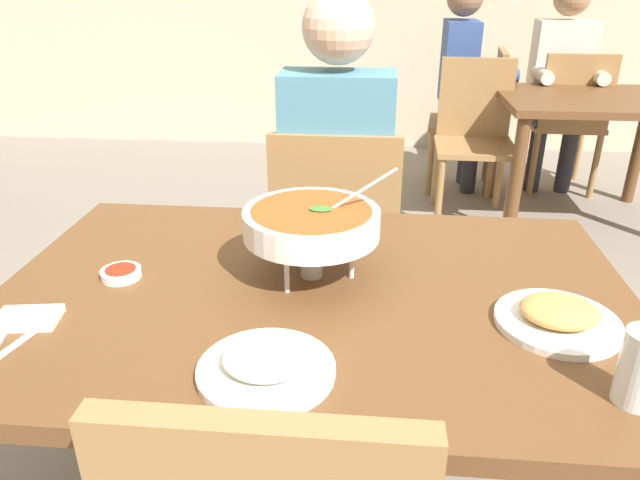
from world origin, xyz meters
TOP-DOWN VIEW (x-y plane):
  - dining_table_main at (0.00, 0.00)m, footprint 1.38×0.92m
  - chair_diner_main at (-0.00, 0.74)m, footprint 0.44×0.44m
  - diner_main at (0.00, 0.78)m, footprint 0.40×0.45m
  - curry_bowl at (-0.01, 0.06)m, footprint 0.33×0.30m
  - rice_plate at (-0.05, -0.30)m, footprint 0.24×0.24m
  - appetizer_plate at (0.49, -0.10)m, footprint 0.24×0.24m
  - sauce_dish at (-0.44, 0.01)m, footprint 0.09×0.09m
  - napkin_folded at (-0.55, -0.18)m, footprint 0.13×0.10m
  - fork_utensil at (-0.57, -0.23)m, footprint 0.05×0.17m
  - spoon_utensil at (-0.52, -0.23)m, footprint 0.05×0.17m
  - dining_table_far at (1.31, 2.25)m, footprint 1.00×0.80m
  - chair_bg_left at (1.34, 2.73)m, footprint 0.45×0.45m
  - chair_bg_middle at (0.79, 2.76)m, footprint 0.49×0.49m
  - chair_bg_right at (0.69, 2.30)m, footprint 0.46×0.46m
  - patron_bg_left at (1.28, 2.83)m, footprint 0.40×0.45m
  - patron_bg_middle at (0.67, 2.78)m, footprint 0.45×0.40m

SIDE VIEW (x-z plane):
  - chair_diner_main at x=0.00m, z-range 0.06..0.96m
  - chair_bg_left at x=1.34m, z-range 0.06..0.96m
  - chair_bg_middle at x=0.79m, z-range 0.06..0.96m
  - chair_bg_right at x=0.69m, z-range 0.06..0.96m
  - dining_table_far at x=1.31m, z-range 0.23..0.96m
  - dining_table_main at x=0.00m, z-range 0.27..0.99m
  - fork_utensil at x=-0.57m, z-range 0.72..0.73m
  - spoon_utensil at x=-0.52m, z-range 0.72..0.73m
  - napkin_folded at x=-0.55m, z-range 0.72..0.74m
  - sauce_dish at x=-0.44m, z-range 0.72..0.75m
  - rice_plate at x=-0.05m, z-range 0.72..0.77m
  - appetizer_plate at x=0.49m, z-range 0.72..0.77m
  - diner_main at x=0.00m, z-range 0.09..1.40m
  - patron_bg_left at x=1.28m, z-range 0.09..1.40m
  - patron_bg_middle at x=0.67m, z-range 0.09..1.40m
  - curry_bowl at x=-0.01m, z-range 0.72..0.98m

